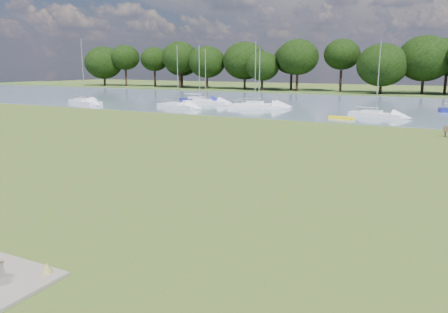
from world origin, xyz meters
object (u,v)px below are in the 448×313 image
at_px(sailboat_6, 375,113).
at_px(sailboat_9, 258,104).
at_px(sailboat_4, 205,101).
at_px(sailboat_2, 254,105).
at_px(sailboat_0, 178,105).
at_px(sailboat_1, 85,101).
at_px(sailboat_3, 199,99).
at_px(kayak, 341,118).

xyz_separation_m(sailboat_6, sailboat_9, (-15.11, 3.66, 0.07)).
bearing_deg(sailboat_4, sailboat_2, -17.79).
xyz_separation_m(sailboat_2, sailboat_6, (15.21, -2.53, -0.01)).
bearing_deg(sailboat_0, sailboat_6, 19.49).
bearing_deg(sailboat_4, sailboat_1, -153.44).
xyz_separation_m(sailboat_0, sailboat_6, (24.42, 1.17, 0.01)).
relative_size(sailboat_0, sailboat_1, 0.88).
xyz_separation_m(sailboat_1, sailboat_6, (39.15, 2.70, -0.05)).
xyz_separation_m(sailboat_1, sailboat_9, (24.04, 6.36, 0.02)).
xyz_separation_m(sailboat_3, sailboat_9, (10.69, -3.02, -0.04)).
height_order(sailboat_0, sailboat_6, sailboat_6).
xyz_separation_m(kayak, sailboat_6, (2.80, 3.62, 0.28)).
distance_m(sailboat_2, sailboat_4, 9.11).
bearing_deg(sailboat_4, sailboat_9, -10.68).
relative_size(sailboat_2, sailboat_4, 1.10).
xyz_separation_m(sailboat_4, sailboat_6, (23.93, -5.19, 0.01)).
bearing_deg(sailboat_4, sailboat_3, 140.64).
xyz_separation_m(sailboat_3, sailboat_4, (1.87, -1.49, -0.13)).
xyz_separation_m(kayak, sailboat_1, (-36.35, 0.92, 0.33)).
distance_m(sailboat_1, sailboat_3, 16.32).
height_order(sailboat_4, sailboat_9, sailboat_4).
relative_size(sailboat_0, sailboat_2, 0.94).
bearing_deg(sailboat_6, sailboat_4, -178.76).
height_order(sailboat_3, sailboat_4, sailboat_3).
xyz_separation_m(sailboat_2, sailboat_4, (-8.71, 2.66, -0.02)).
xyz_separation_m(sailboat_0, sailboat_3, (-1.38, 7.85, 0.13)).
height_order(sailboat_1, sailboat_4, sailboat_1).
bearing_deg(sailboat_3, kayak, -29.34).
bearing_deg(kayak, sailboat_1, -170.33).
distance_m(kayak, sailboat_0, 21.75).
height_order(sailboat_2, sailboat_4, sailboat_2).
bearing_deg(sailboat_4, kayak, -23.47).
bearing_deg(sailboat_0, sailboat_4, 102.36).
relative_size(kayak, sailboat_2, 0.32).
bearing_deg(kayak, sailboat_2, 164.75).
distance_m(sailboat_0, sailboat_1, 14.82).
distance_m(sailboat_3, sailboat_6, 26.65).
bearing_deg(sailboat_6, sailboat_0, -163.77).
bearing_deg(sailboat_1, sailboat_9, 35.38).
distance_m(sailboat_1, sailboat_4, 17.15).
bearing_deg(sailboat_0, sailboat_3, 116.74).
distance_m(kayak, sailboat_2, 13.85).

